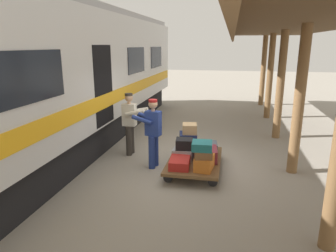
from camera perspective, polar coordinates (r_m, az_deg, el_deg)
The scene contains 17 objects.
ground_plane at distance 7.92m, azimuth 4.36°, elevation -7.07°, with size 60.00×60.00×0.00m, color gray.
platform_canopy at distance 7.45m, azimuth 23.92°, elevation 15.94°, with size 3.20×18.18×3.56m.
train_car at distance 8.70m, azimuth -21.07°, elevation 7.99°, with size 3.02×16.17×4.00m.
luggage_cart at distance 7.51m, azimuth 4.98°, elevation -6.40°, with size 1.23×2.05×0.28m.
suitcase_orange_carryall at distance 6.90m, azimuth 6.76°, elevation -6.77°, with size 0.37×0.60×0.29m, color #CC6B23.
suitcase_red_plastic at distance 6.97m, azimuth 2.18°, elevation -6.83°, with size 0.44×0.63×0.20m, color #AD231E.
suitcase_gray_aluminum at distance 7.48m, azimuth 2.90°, elevation -5.05°, with size 0.48×0.52×0.26m, color #9EA0A5.
suitcase_burgundy_valise at distance 7.42m, azimuth 7.14°, elevation -5.18°, with size 0.49×0.63×0.29m, color maroon.
suitcase_slate_roller at distance 7.96m, azimuth 7.47°, elevation -3.96°, with size 0.45×0.50×0.25m, color #4C515B.
suitcase_cream_canvas at distance 8.01m, azimuth 3.51°, elevation -3.66°, with size 0.38×0.46×0.27m, color beige.
suitcase_navy_fabric at distance 7.97m, azimuth 3.75°, elevation -1.99°, with size 0.43×0.48×0.20m, color navy.
suitcase_tan_vintage at distance 7.90m, azimuth 4.04°, elevation -0.47°, with size 0.36×0.42×0.24m, color tan.
suitcase_brown_leather at distance 6.78m, azimuth 6.51°, elevation -5.05°, with size 0.37×0.45×0.17m, color brown.
suitcase_black_hardshell at distance 7.36m, azimuth 3.04°, elevation -3.32°, with size 0.40×0.38×0.24m, color black.
suitcase_teal_softside at distance 6.72m, azimuth 6.35°, elevation -3.67°, with size 0.43×0.44×0.18m, color #1E666B.
porter_in_overalls at distance 7.46m, azimuth -2.89°, elevation -0.93°, with size 0.72×0.52×1.70m.
porter_by_door at distance 8.41m, azimuth -7.02°, elevation 0.78°, with size 0.67×0.44×1.70m.
Camera 1 is at (-0.88, 7.30, 2.95)m, focal length 32.85 mm.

